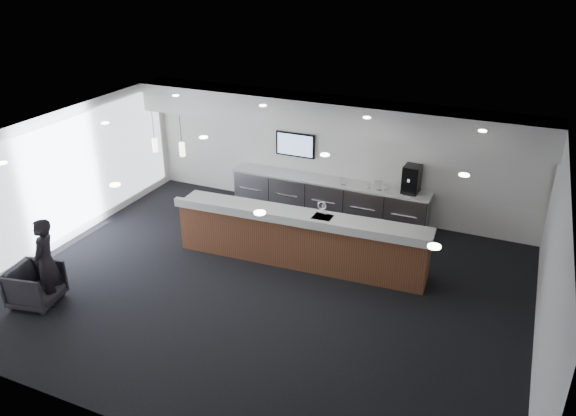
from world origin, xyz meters
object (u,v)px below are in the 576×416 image
at_px(service_counter, 300,238).
at_px(coffee_machine, 412,179).
at_px(lounge_guest, 46,263).
at_px(armchair, 36,286).

relative_size(service_counter, coffee_machine, 8.33).
distance_m(service_counter, lounge_guest, 4.98).
height_order(service_counter, coffee_machine, coffee_machine).
xyz_separation_m(service_counter, coffee_machine, (1.76, 2.52, 0.70)).
bearing_deg(armchair, coffee_machine, -55.17).
bearing_deg(lounge_guest, service_counter, 108.43).
relative_size(service_counter, armchair, 6.42).
distance_m(service_counter, coffee_machine, 3.15).
bearing_deg(coffee_machine, service_counter, -121.67).
distance_m(service_counter, armchair, 5.25).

